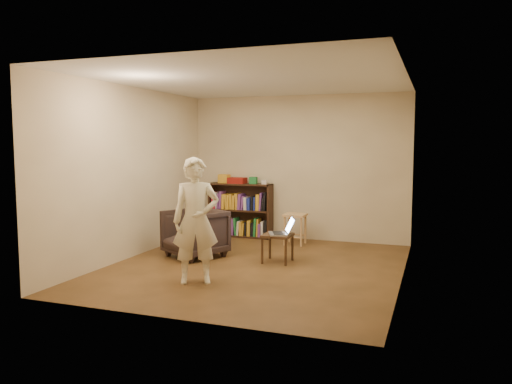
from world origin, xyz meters
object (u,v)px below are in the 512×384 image
(stool, at_px, (295,220))
(side_table, at_px, (278,239))
(person, at_px, (196,220))
(armchair, at_px, (195,233))
(laptop, at_px, (283,230))
(bookshelf, at_px, (241,213))

(stool, relative_size, side_table, 1.28)
(person, bearing_deg, stool, 51.99)
(armchair, xyz_separation_m, side_table, (1.30, 0.10, -0.02))
(armchair, distance_m, person, 1.50)
(stool, distance_m, laptop, 1.34)
(armchair, xyz_separation_m, person, (0.67, -1.28, 0.42))
(armchair, bearing_deg, laptop, 32.74)
(laptop, relative_size, person, 0.30)
(bookshelf, height_order, armchair, bookshelf)
(stool, height_order, armchair, armchair)
(side_table, xyz_separation_m, laptop, (0.07, 0.01, 0.13))
(armchair, distance_m, side_table, 1.31)
(bookshelf, relative_size, stool, 2.25)
(armchair, relative_size, laptop, 1.68)
(bookshelf, distance_m, stool, 1.22)
(stool, relative_size, armchair, 0.66)
(laptop, bearing_deg, bookshelf, -165.30)
(side_table, relative_size, person, 0.27)
(stool, relative_size, laptop, 1.11)
(bookshelf, relative_size, laptop, 2.50)
(armchair, bearing_deg, person, -34.04)
(bookshelf, bearing_deg, person, -78.46)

